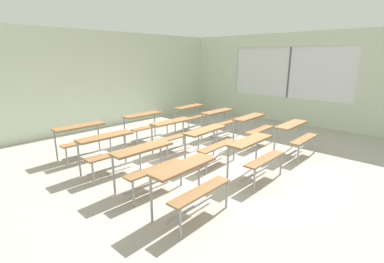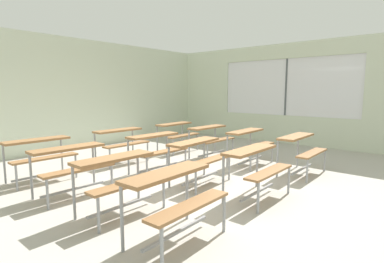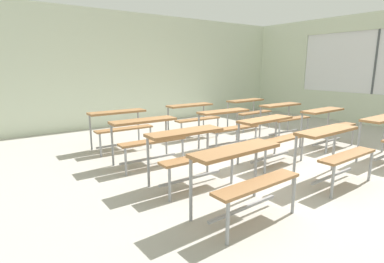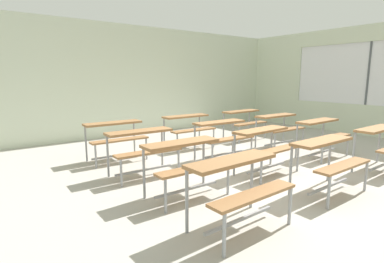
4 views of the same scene
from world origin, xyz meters
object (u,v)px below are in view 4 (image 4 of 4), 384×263
object	(u,v)px
desk_bench_r0c2	(384,139)
desk_bench_r1c1	(266,140)
desk_bench_r0c0	(239,178)
desk_bench_r3c0	(115,132)
desk_bench_r0c1	(329,154)
desk_bench_r3c2	(244,118)
desk_bench_r2c1	(223,131)
desk_bench_r2c0	(143,142)
desk_bench_r1c0	(186,156)
desk_bench_r2c2	(279,123)
desk_bench_r3c1	(188,123)
desk_bench_r1c2	(322,129)

from	to	relation	value
desk_bench_r0c2	desk_bench_r1c1	xyz separation A→B (m)	(-1.74, 1.10, 0.00)
desk_bench_r0c0	desk_bench_r3c0	world-z (taller)	same
desk_bench_r0c1	desk_bench_r3c2	xyz separation A→B (m)	(1.79, 3.31, 0.00)
desk_bench_r2c1	desk_bench_r3c2	size ratio (longest dim) A/B	0.99
desk_bench_r2c0	desk_bench_r3c0	xyz separation A→B (m)	(0.01, 1.15, 0.00)
desk_bench_r0c1	desk_bench_r1c0	bearing A→B (deg)	146.34
desk_bench_r0c1	desk_bench_r2c2	world-z (taller)	same
desk_bench_r0c2	desk_bench_r3c2	distance (m)	3.32
desk_bench_r2c2	desk_bench_r3c1	distance (m)	2.10
desk_bench_r0c2	desk_bench_r2c1	world-z (taller)	same
desk_bench_r2c1	desk_bench_r0c0	bearing A→B (deg)	-127.19
desk_bench_r2c0	desk_bench_r3c0	size ratio (longest dim) A/B	1.01
desk_bench_r0c0	desk_bench_r2c2	size ratio (longest dim) A/B	1.01
desk_bench_r1c2	desk_bench_r3c2	xyz separation A→B (m)	(0.03, 2.19, 0.00)
desk_bench_r1c1	desk_bench_r3c1	distance (m)	2.28
desk_bench_r2c0	desk_bench_r3c1	size ratio (longest dim) A/B	1.01
desk_bench_r3c0	desk_bench_r1c2	bearing A→B (deg)	-31.83
desk_bench_r1c1	desk_bench_r2c0	xyz separation A→B (m)	(-1.72, 1.11, 0.00)
desk_bench_r0c1	desk_bench_r1c1	distance (m)	1.09
desk_bench_r0c1	desk_bench_r2c1	distance (m)	2.19
desk_bench_r2c0	desk_bench_r3c2	bearing A→B (deg)	18.96
desk_bench_r0c1	desk_bench_r0c2	distance (m)	1.74
desk_bench_r1c2	desk_bench_r2c1	size ratio (longest dim) A/B	1.00
desk_bench_r0c2	desk_bench_r1c2	size ratio (longest dim) A/B	0.99
desk_bench_r2c2	desk_bench_r3c0	world-z (taller)	same
desk_bench_r0c0	desk_bench_r1c1	size ratio (longest dim) A/B	0.99
desk_bench_r0c2	desk_bench_r3c0	distance (m)	4.81
desk_bench_r1c1	desk_bench_r1c2	distance (m)	1.76
desk_bench_r2c0	desk_bench_r2c2	bearing A→B (deg)	1.29
desk_bench_r0c0	desk_bench_r2c1	bearing A→B (deg)	49.51
desk_bench_r0c1	desk_bench_r3c1	size ratio (longest dim) A/B	1.00
desk_bench_r1c2	desk_bench_r1c0	bearing A→B (deg)	179.41
desk_bench_r2c1	desk_bench_r3c0	size ratio (longest dim) A/B	1.01
desk_bench_r0c2	desk_bench_r1c0	xyz separation A→B (m)	(-3.39, 1.09, 0.00)
desk_bench_r0c1	desk_bench_r2c0	distance (m)	2.80
desk_bench_r0c2	desk_bench_r2c1	size ratio (longest dim) A/B	0.99
desk_bench_r0c1	desk_bench_r1c2	size ratio (longest dim) A/B	0.99
desk_bench_r0c2	desk_bench_r2c0	bearing A→B (deg)	146.77
desk_bench_r1c1	desk_bench_r2c1	world-z (taller)	same
desk_bench_r3c0	desk_bench_r3c1	bearing A→B (deg)	1.51
desk_bench_r2c0	desk_bench_r0c0	bearing A→B (deg)	-88.41
desk_bench_r0c2	desk_bench_r2c2	world-z (taller)	same
desk_bench_r1c2	desk_bench_r3c2	size ratio (longest dim) A/B	0.99
desk_bench_r0c0	desk_bench_r0c1	size ratio (longest dim) A/B	1.01
desk_bench_r0c0	desk_bench_r2c0	xyz separation A→B (m)	(-0.01, 2.18, 0.00)
desk_bench_r0c2	desk_bench_r0c0	bearing A→B (deg)	178.77
desk_bench_r0c0	desk_bench_r1c0	size ratio (longest dim) A/B	1.01
desk_bench_r0c0	desk_bench_r0c2	distance (m)	3.45
desk_bench_r2c1	desk_bench_r1c2	bearing A→B (deg)	-30.07
desk_bench_r1c1	desk_bench_r1c2	xyz separation A→B (m)	(1.76, 0.03, 0.00)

